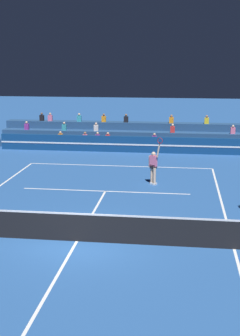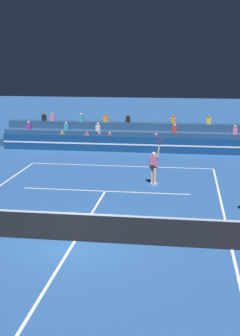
{
  "view_description": "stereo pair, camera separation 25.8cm",
  "coord_description": "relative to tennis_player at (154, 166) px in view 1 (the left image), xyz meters",
  "views": [
    {
      "loc": [
        3.53,
        -15.29,
        6.42
      ],
      "look_at": [
        0.67,
        6.82,
        1.1
      ],
      "focal_mm": 50.0,
      "sensor_mm": 36.0,
      "label": 1
    },
    {
      "loc": [
        3.79,
        -15.26,
        6.42
      ],
      "look_at": [
        0.67,
        6.82,
        1.1
      ],
      "focal_mm": 50.0,
      "sensor_mm": 36.0,
      "label": 2
    }
  ],
  "objects": [
    {
      "name": "sponsor_banner_wall",
      "position": [
        -2.25,
        8.13,
        -0.44
      ],
      "size": [
        18.0,
        0.26,
        1.1
      ],
      "color": "navy",
      "rests_on": "ground"
    },
    {
      "name": "bleacher_stand",
      "position": [
        -2.25,
        10.67,
        -0.34
      ],
      "size": [
        19.34,
        2.85,
        2.28
      ],
      "color": "navy",
      "rests_on": "ground"
    },
    {
      "name": "ground_plane",
      "position": [
        -2.25,
        -8.01,
        -0.99
      ],
      "size": [
        120.0,
        120.0,
        0.0
      ],
      "primitive_type": "plane",
      "color": "#285699"
    },
    {
      "name": "tennis_player",
      "position": [
        0.0,
        0.0,
        0.0
      ],
      "size": [
        0.74,
        0.53,
        2.5
      ],
      "color": "beige",
      "rests_on": "ground"
    },
    {
      "name": "tennis_ball",
      "position": [
        -5.17,
        -5.36,
        -0.96
      ],
      "size": [
        0.07,
        0.07,
        0.07
      ],
      "primitive_type": "sphere",
      "color": "#C6DB33",
      "rests_on": "ground"
    },
    {
      "name": "tennis_net",
      "position": [
        -2.25,
        -8.01,
        -0.45
      ],
      "size": [
        12.0,
        0.1,
        1.1
      ],
      "color": "black",
      "rests_on": "ground"
    },
    {
      "name": "court_lines",
      "position": [
        -2.25,
        -8.01,
        -0.99
      ],
      "size": [
        11.1,
        23.9,
        0.01
      ],
      "color": "white",
      "rests_on": "ground"
    }
  ]
}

